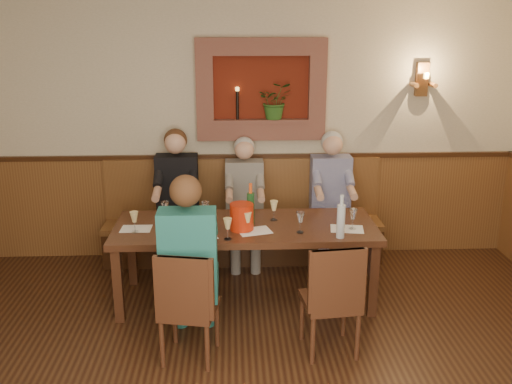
% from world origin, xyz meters
% --- Properties ---
extents(room_shell, '(6.04, 6.04, 2.82)m').
position_xyz_m(room_shell, '(0.00, 0.00, 1.89)').
color(room_shell, '#C1B492').
rests_on(room_shell, ground).
extents(wainscoting, '(6.02, 6.02, 1.15)m').
position_xyz_m(wainscoting, '(0.00, -0.00, 0.59)').
color(wainscoting, brown).
rests_on(wainscoting, ground).
extents(wall_niche, '(1.36, 0.30, 1.06)m').
position_xyz_m(wall_niche, '(0.24, 2.94, 1.81)').
color(wall_niche, '#631C0E').
rests_on(wall_niche, ground).
extents(wall_sconce, '(0.25, 0.20, 0.35)m').
position_xyz_m(wall_sconce, '(1.90, 2.93, 1.94)').
color(wall_sconce, brown).
rests_on(wall_sconce, ground).
extents(dining_table, '(2.40, 0.90, 0.75)m').
position_xyz_m(dining_table, '(0.00, 1.85, 0.68)').
color(dining_table, '#371C10').
rests_on(dining_table, ground).
extents(bench, '(3.00, 0.45, 1.11)m').
position_xyz_m(bench, '(0.00, 2.79, 0.33)').
color(bench, '#381E0F').
rests_on(bench, ground).
extents(chair_near_left, '(0.48, 0.48, 0.93)m').
position_xyz_m(chair_near_left, '(-0.46, 0.88, 0.27)').
color(chair_near_left, '#371C10').
rests_on(chair_near_left, ground).
extents(chair_near_right, '(0.46, 0.46, 0.95)m').
position_xyz_m(chair_near_right, '(0.65, 0.94, 0.28)').
color(chair_near_right, '#371C10').
rests_on(chair_near_right, ground).
extents(person_bench_left, '(0.44, 0.54, 1.47)m').
position_xyz_m(person_bench_left, '(-0.70, 2.69, 0.61)').
color(person_bench_left, black).
rests_on(person_bench_left, ground).
extents(person_bench_mid, '(0.40, 0.49, 1.38)m').
position_xyz_m(person_bench_mid, '(0.01, 2.69, 0.57)').
color(person_bench_mid, '#5D5755').
rests_on(person_bench_mid, ground).
extents(person_bench_right, '(0.42, 0.52, 1.44)m').
position_xyz_m(person_bench_right, '(0.94, 2.69, 0.59)').
color(person_bench_right, navy).
rests_on(person_bench_right, ground).
extents(person_chair_front, '(0.44, 0.54, 1.47)m').
position_xyz_m(person_chair_front, '(-0.46, 1.07, 0.61)').
color(person_chair_front, '#195059').
rests_on(person_chair_front, ground).
extents(spittoon_bucket, '(0.26, 0.26, 0.24)m').
position_xyz_m(spittoon_bucket, '(-0.04, 1.74, 0.87)').
color(spittoon_bucket, red).
rests_on(spittoon_bucket, dining_table).
extents(wine_bottle_green_a, '(0.08, 0.08, 0.39)m').
position_xyz_m(wine_bottle_green_a, '(0.05, 1.86, 0.91)').
color(wine_bottle_green_a, '#19471E').
rests_on(wine_bottle_green_a, dining_table).
extents(wine_bottle_green_b, '(0.09, 0.09, 0.39)m').
position_xyz_m(wine_bottle_green_b, '(-0.56, 2.00, 0.91)').
color(wine_bottle_green_b, '#19471E').
rests_on(wine_bottle_green_b, dining_table).
extents(water_bottle, '(0.08, 0.08, 0.39)m').
position_xyz_m(water_bottle, '(0.81, 1.50, 0.91)').
color(water_bottle, silver).
rests_on(water_bottle, dining_table).
extents(tasting_sheet_a, '(0.27, 0.20, 0.00)m').
position_xyz_m(tasting_sheet_a, '(-0.99, 1.79, 0.75)').
color(tasting_sheet_a, white).
rests_on(tasting_sheet_a, dining_table).
extents(tasting_sheet_b, '(0.33, 0.27, 0.00)m').
position_xyz_m(tasting_sheet_b, '(0.08, 1.68, 0.75)').
color(tasting_sheet_b, white).
rests_on(tasting_sheet_b, dining_table).
extents(tasting_sheet_c, '(0.32, 0.25, 0.00)m').
position_xyz_m(tasting_sheet_c, '(0.91, 1.70, 0.75)').
color(tasting_sheet_c, white).
rests_on(tasting_sheet_c, dining_table).
extents(tasting_sheet_d, '(0.31, 0.26, 0.00)m').
position_xyz_m(tasting_sheet_d, '(-0.40, 1.57, 0.75)').
color(tasting_sheet_d, white).
rests_on(tasting_sheet_d, dining_table).
extents(wine_glass_0, '(0.08, 0.08, 0.19)m').
position_xyz_m(wine_glass_0, '(-0.37, 1.97, 0.85)').
color(wine_glass_0, white).
rests_on(wine_glass_0, dining_table).
extents(wine_glass_1, '(0.08, 0.08, 0.19)m').
position_xyz_m(wine_glass_1, '(-0.56, 1.70, 0.85)').
color(wine_glass_1, '#F1DC90').
rests_on(wine_glass_1, dining_table).
extents(wine_glass_2, '(0.08, 0.08, 0.19)m').
position_xyz_m(wine_glass_2, '(0.27, 1.97, 0.85)').
color(wine_glass_2, '#F1DC90').
rests_on(wine_glass_2, dining_table).
extents(wine_glass_3, '(0.08, 0.08, 0.19)m').
position_xyz_m(wine_glass_3, '(0.96, 1.70, 0.85)').
color(wine_glass_3, white).
rests_on(wine_glass_3, dining_table).
extents(wine_glass_4, '(0.08, 0.08, 0.19)m').
position_xyz_m(wine_glass_4, '(-0.98, 1.71, 0.85)').
color(wine_glass_4, '#F1DC90').
rests_on(wine_glass_4, dining_table).
extents(wine_glass_5, '(0.08, 0.08, 0.19)m').
position_xyz_m(wine_glass_5, '(0.48, 1.64, 0.85)').
color(wine_glass_5, white).
rests_on(wine_glass_5, dining_table).
extents(wine_glass_6, '(0.08, 0.08, 0.19)m').
position_xyz_m(wine_glass_6, '(-0.74, 1.99, 0.85)').
color(wine_glass_6, white).
rests_on(wine_glass_6, dining_table).
extents(wine_glass_7, '(0.08, 0.08, 0.19)m').
position_xyz_m(wine_glass_7, '(-0.16, 1.50, 0.85)').
color(wine_glass_7, '#F1DC90').
rests_on(wine_glass_7, dining_table).
extents(wine_glass_8, '(0.08, 0.08, 0.19)m').
position_xyz_m(wine_glass_8, '(0.01, 1.66, 0.85)').
color(wine_glass_8, '#F1DC90').
rests_on(wine_glass_8, dining_table).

